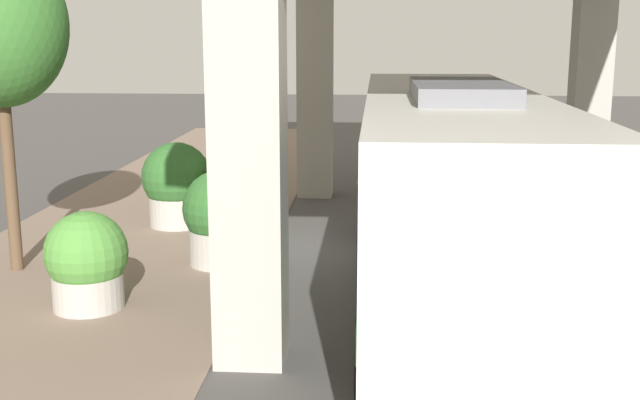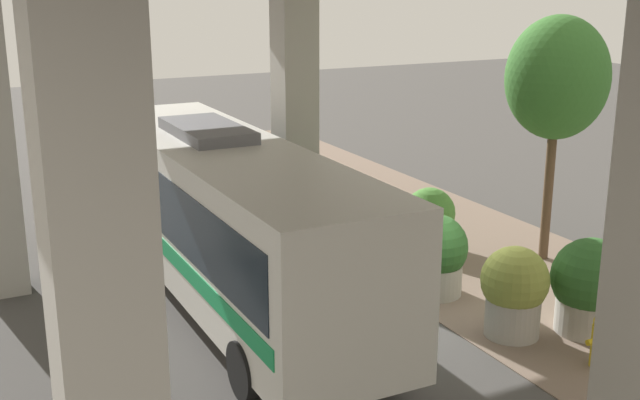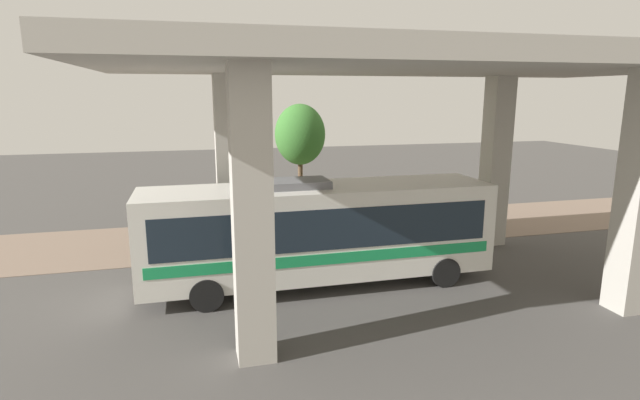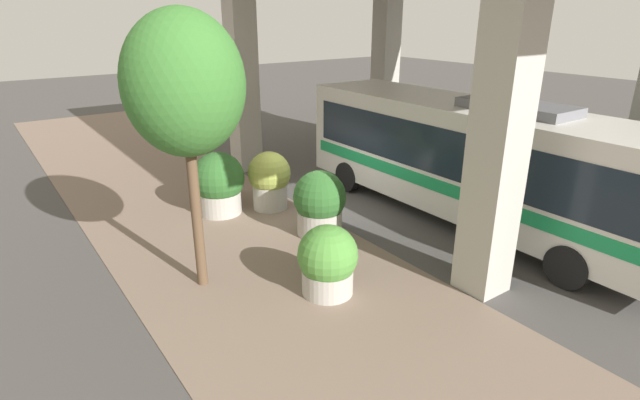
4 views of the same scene
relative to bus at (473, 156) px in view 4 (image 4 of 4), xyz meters
The scene contains 9 objects.
ground_plane 4.76m from the bus, 139.24° to the left, with size 80.00×80.00×0.00m, color #474442.
sidewalk_strip 7.17m from the bus, 155.73° to the left, with size 6.00×40.00×0.02m.
bus is the anchor object (origin of this frame).
fire_hydrant 7.60m from the bus, 128.87° to the left, with size 0.50×0.24×0.99m.
planter_front 5.85m from the bus, behind, with size 1.29×1.29×1.57m.
planter_middle 7.35m from the bus, 140.33° to the left, with size 1.54×1.54×1.89m.
planter_back 4.51m from the bus, 156.99° to the left, with size 1.42×1.42×1.79m.
planter_extra 5.96m from the bus, 135.34° to the left, with size 1.30×1.30×1.80m.
street_tree_near 8.16m from the bus, behind, with size 2.38×2.38×5.84m.
Camera 4 is at (-7.97, -11.25, 5.75)m, focal length 28.00 mm.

